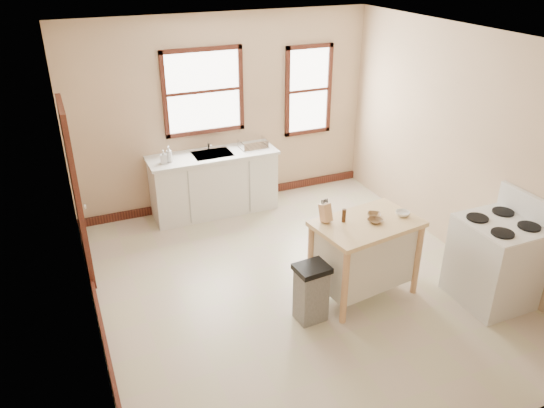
{
  "coord_description": "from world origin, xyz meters",
  "views": [
    {
      "loc": [
        -2.3,
        -4.65,
        3.66
      ],
      "look_at": [
        -0.14,
        0.4,
        0.91
      ],
      "focal_mm": 35.0,
      "sensor_mm": 36.0,
      "label": 1
    }
  ],
  "objects_px": {
    "dish_rack": "(253,144)",
    "bowl_c": "(403,214)",
    "trash_bin": "(311,293)",
    "soap_bottle_b": "(164,157)",
    "pepper_grinder": "(344,216)",
    "bowl_a": "(375,221)",
    "soap_bottle_a": "(169,154)",
    "bowl_b": "(374,215)",
    "gas_stove": "(496,251)",
    "kitchen_island": "(364,258)",
    "knife_block": "(326,213)"
  },
  "relations": [
    {
      "from": "bowl_b",
      "to": "trash_bin",
      "type": "relative_size",
      "value": 0.22
    },
    {
      "from": "bowl_a",
      "to": "bowl_c",
      "type": "distance_m",
      "value": 0.37
    },
    {
      "from": "soap_bottle_b",
      "to": "trash_bin",
      "type": "relative_size",
      "value": 0.29
    },
    {
      "from": "soap_bottle_a",
      "to": "bowl_a",
      "type": "distance_m",
      "value": 3.07
    },
    {
      "from": "kitchen_island",
      "to": "bowl_c",
      "type": "bearing_deg",
      "value": -11.89
    },
    {
      "from": "bowl_c",
      "to": "pepper_grinder",
      "type": "bearing_deg",
      "value": 168.69
    },
    {
      "from": "bowl_a",
      "to": "dish_rack",
      "type": "bearing_deg",
      "value": 97.84
    },
    {
      "from": "dish_rack",
      "to": "trash_bin",
      "type": "distance_m",
      "value": 2.93
    },
    {
      "from": "dish_rack",
      "to": "pepper_grinder",
      "type": "relative_size",
      "value": 2.72
    },
    {
      "from": "soap_bottle_b",
      "to": "bowl_a",
      "type": "distance_m",
      "value": 3.1
    },
    {
      "from": "pepper_grinder",
      "to": "trash_bin",
      "type": "relative_size",
      "value": 0.23
    },
    {
      "from": "soap_bottle_b",
      "to": "bowl_c",
      "type": "relative_size",
      "value": 1.22
    },
    {
      "from": "dish_rack",
      "to": "gas_stove",
      "type": "height_order",
      "value": "gas_stove"
    },
    {
      "from": "soap_bottle_b",
      "to": "trash_bin",
      "type": "bearing_deg",
      "value": -63.51
    },
    {
      "from": "knife_block",
      "to": "bowl_a",
      "type": "xyz_separation_m",
      "value": [
        0.49,
        -0.23,
        -0.08
      ]
    },
    {
      "from": "kitchen_island",
      "to": "soap_bottle_a",
      "type": "bearing_deg",
      "value": 113.37
    },
    {
      "from": "soap_bottle_b",
      "to": "knife_block",
      "type": "height_order",
      "value": "knife_block"
    },
    {
      "from": "kitchen_island",
      "to": "bowl_a",
      "type": "bearing_deg",
      "value": -40.6
    },
    {
      "from": "bowl_a",
      "to": "gas_stove",
      "type": "bearing_deg",
      "value": -27.42
    },
    {
      "from": "knife_block",
      "to": "kitchen_island",
      "type": "bearing_deg",
      "value": -36.07
    },
    {
      "from": "knife_block",
      "to": "soap_bottle_a",
      "type": "bearing_deg",
      "value": 103.83
    },
    {
      "from": "kitchen_island",
      "to": "pepper_grinder",
      "type": "relative_size",
      "value": 7.54
    },
    {
      "from": "soap_bottle_a",
      "to": "kitchen_island",
      "type": "distance_m",
      "value": 3.05
    },
    {
      "from": "kitchen_island",
      "to": "knife_block",
      "type": "height_order",
      "value": "knife_block"
    },
    {
      "from": "trash_bin",
      "to": "kitchen_island",
      "type": "bearing_deg",
      "value": 9.54
    },
    {
      "from": "soap_bottle_a",
      "to": "bowl_c",
      "type": "height_order",
      "value": "soap_bottle_a"
    },
    {
      "from": "bowl_b",
      "to": "dish_rack",
      "type": "bearing_deg",
      "value": 99.69
    },
    {
      "from": "pepper_grinder",
      "to": "trash_bin",
      "type": "distance_m",
      "value": 0.9
    },
    {
      "from": "bowl_b",
      "to": "bowl_c",
      "type": "relative_size",
      "value": 0.94
    },
    {
      "from": "dish_rack",
      "to": "bowl_b",
      "type": "relative_size",
      "value": 2.77
    },
    {
      "from": "dish_rack",
      "to": "trash_bin",
      "type": "height_order",
      "value": "dish_rack"
    },
    {
      "from": "dish_rack",
      "to": "bowl_b",
      "type": "distance_m",
      "value": 2.59
    },
    {
      "from": "soap_bottle_a",
      "to": "dish_rack",
      "type": "height_order",
      "value": "soap_bottle_a"
    },
    {
      "from": "knife_block",
      "to": "trash_bin",
      "type": "relative_size",
      "value": 0.3
    },
    {
      "from": "dish_rack",
      "to": "bowl_c",
      "type": "height_order",
      "value": "dish_rack"
    },
    {
      "from": "kitchen_island",
      "to": "trash_bin",
      "type": "height_order",
      "value": "kitchen_island"
    },
    {
      "from": "kitchen_island",
      "to": "bowl_a",
      "type": "height_order",
      "value": "bowl_a"
    },
    {
      "from": "bowl_a",
      "to": "bowl_c",
      "type": "xyz_separation_m",
      "value": [
        0.36,
        0.01,
        0.01
      ]
    },
    {
      "from": "pepper_grinder",
      "to": "soap_bottle_b",
      "type": "bearing_deg",
      "value": 119.95
    },
    {
      "from": "soap_bottle_a",
      "to": "bowl_c",
      "type": "distance_m",
      "value": 3.27
    },
    {
      "from": "bowl_a",
      "to": "bowl_b",
      "type": "distance_m",
      "value": 0.14
    },
    {
      "from": "pepper_grinder",
      "to": "bowl_a",
      "type": "xyz_separation_m",
      "value": [
        0.31,
        -0.15,
        -0.06
      ]
    },
    {
      "from": "pepper_grinder",
      "to": "bowl_a",
      "type": "height_order",
      "value": "pepper_grinder"
    },
    {
      "from": "soap_bottle_a",
      "to": "bowl_b",
      "type": "distance_m",
      "value": 3.01
    },
    {
      "from": "dish_rack",
      "to": "gas_stove",
      "type": "distance_m",
      "value": 3.66
    },
    {
      "from": "knife_block",
      "to": "bowl_b",
      "type": "distance_m",
      "value": 0.57
    },
    {
      "from": "dish_rack",
      "to": "knife_block",
      "type": "xyz_separation_m",
      "value": [
        -0.12,
        -2.44,
        0.05
      ]
    },
    {
      "from": "pepper_grinder",
      "to": "bowl_c",
      "type": "distance_m",
      "value": 0.69
    },
    {
      "from": "soap_bottle_b",
      "to": "kitchen_island",
      "type": "height_order",
      "value": "soap_bottle_b"
    },
    {
      "from": "knife_block",
      "to": "pepper_grinder",
      "type": "height_order",
      "value": "knife_block"
    }
  ]
}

